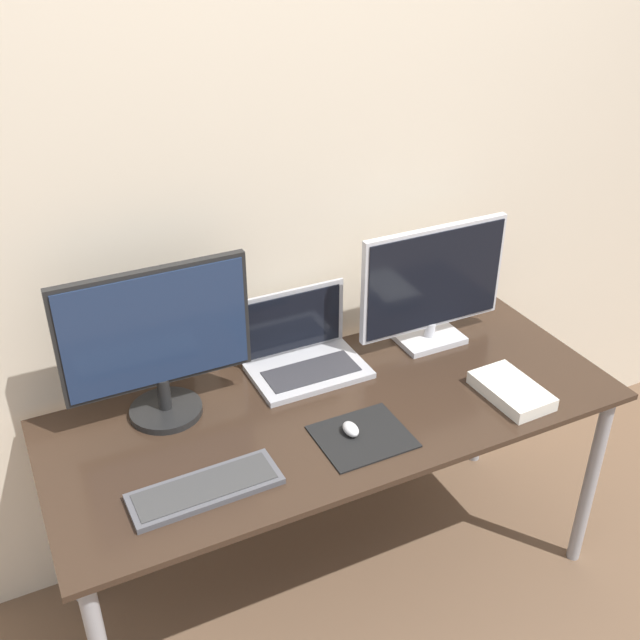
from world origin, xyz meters
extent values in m
cube|color=beige|center=(0.00, 0.74, 1.25)|extent=(7.00, 0.05, 2.50)
cube|color=#332319|center=(0.00, 0.34, 0.69)|extent=(1.65, 0.67, 0.02)
cylinder|color=#99999E|center=(0.77, 0.05, 0.34)|extent=(0.04, 0.04, 0.68)
cylinder|color=#99999E|center=(-0.77, 0.62, 0.34)|extent=(0.04, 0.04, 0.68)
cylinder|color=#99999E|center=(0.77, 0.62, 0.34)|extent=(0.04, 0.04, 0.68)
cylinder|color=black|center=(-0.45, 0.53, 0.71)|extent=(0.20, 0.20, 0.02)
cylinder|color=black|center=(-0.45, 0.53, 0.77)|extent=(0.04, 0.04, 0.10)
cube|color=black|center=(-0.45, 0.53, 0.98)|extent=(0.52, 0.02, 0.35)
cube|color=#1E2D4C|center=(-0.45, 0.52, 0.98)|extent=(0.50, 0.01, 0.32)
cube|color=silver|center=(0.44, 0.53, 0.71)|extent=(0.21, 0.15, 0.02)
cylinder|color=silver|center=(0.44, 0.53, 0.75)|extent=(0.04, 0.04, 0.05)
cube|color=silver|center=(0.44, 0.53, 0.93)|extent=(0.51, 0.02, 0.35)
cube|color=black|center=(0.44, 0.52, 0.93)|extent=(0.48, 0.01, 0.32)
cube|color=#ADADB2|center=(0.00, 0.53, 0.71)|extent=(0.35, 0.22, 0.02)
cube|color=#2D2D33|center=(0.00, 0.51, 0.72)|extent=(0.29, 0.12, 0.00)
cube|color=#ADADB2|center=(0.00, 0.64, 0.83)|extent=(0.35, 0.01, 0.22)
cube|color=black|center=(0.00, 0.63, 0.83)|extent=(0.31, 0.00, 0.19)
cube|color=#4C4C51|center=(-0.45, 0.17, 0.71)|extent=(0.38, 0.14, 0.02)
cube|color=#383838|center=(-0.45, 0.17, 0.72)|extent=(0.35, 0.11, 0.00)
cube|color=black|center=(0.00, 0.19, 0.70)|extent=(0.25, 0.21, 0.00)
ellipsoid|color=silver|center=(-0.02, 0.21, 0.72)|extent=(0.04, 0.06, 0.03)
cube|color=silver|center=(0.48, 0.16, 0.72)|extent=(0.15, 0.24, 0.04)
cube|color=white|center=(0.48, 0.16, 0.72)|extent=(0.15, 0.23, 0.03)
camera|label=1|loc=(-0.81, -1.19, 2.00)|focal=42.00mm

